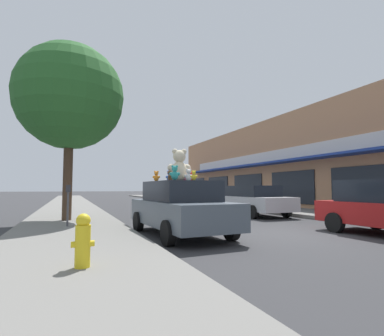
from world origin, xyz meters
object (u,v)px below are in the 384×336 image
teddy_bear_white (189,175)px  teddy_bear_purple (179,178)px  plush_art_car (180,207)px  parked_car_far_center (251,200)px  teddy_bear_red (192,176)px  street_tree (70,97)px  parking_meter (68,200)px  teddy_bear_blue (170,176)px  teddy_bear_orange (156,176)px  teddy_bear_pink (184,175)px  teddy_bear_brown (170,176)px  teddy_bear_yellow (194,176)px  fire_hydrant (83,240)px  teddy_bear_teal (175,173)px  teddy_bear_giant (179,166)px

teddy_bear_white → teddy_bear_purple: bearing=-77.7°
plush_art_car → parked_car_far_center: 7.13m
teddy_bear_purple → parked_car_far_center: bearing=-171.8°
teddy_bear_red → street_tree: (-3.36, 3.93, 3.09)m
parked_car_far_center → parking_meter: 8.80m
teddy_bear_blue → teddy_bear_orange: (-0.53, -0.40, -0.02)m
parked_car_far_center → teddy_bear_pink: bearing=-140.3°
parked_car_far_center → street_tree: street_tree is taller
teddy_bear_red → teddy_bear_white: 0.27m
plush_art_car → teddy_bear_brown: teddy_bear_brown is taller
teddy_bear_orange → parking_meter: 2.94m
teddy_bear_red → teddy_bear_yellow: size_ratio=1.15×
street_tree → teddy_bear_purple: bearing=-47.7°
teddy_bear_yellow → teddy_bear_white: bearing=-77.8°
fire_hydrant → parking_meter: parking_meter is taller
teddy_bear_red → teddy_bear_purple: 0.54m
teddy_bear_yellow → parked_car_far_center: (5.42, 5.54, -0.88)m
teddy_bear_purple → teddy_bear_orange: 0.74m
teddy_bear_brown → parking_meter: bearing=-93.5°
teddy_bear_blue → fire_hydrant: teddy_bear_blue is taller
teddy_bear_brown → teddy_bear_orange: (-0.44, -0.06, -0.03)m
teddy_bear_white → parking_meter: teddy_bear_white is taller
parking_meter → teddy_bear_teal: bearing=-50.1°
teddy_bear_brown → teddy_bear_purple: (0.29, 0.05, -0.05)m
teddy_bear_red → teddy_bear_teal: size_ratio=0.80×
plush_art_car → teddy_bear_blue: bearing=91.7°
teddy_bear_yellow → fire_hydrant: bearing=64.2°
parked_car_far_center → street_tree: bearing=-175.6°
teddy_bear_teal → parking_meter: size_ratio=0.30×
teddy_bear_pink → parking_meter: size_ratio=0.30×
teddy_bear_giant → teddy_bear_purple: bearing=-96.6°
teddy_bear_teal → teddy_bear_white: 1.03m
plush_art_car → teddy_bear_giant: (0.02, 0.14, 1.20)m
teddy_bear_purple → parking_meter: 3.51m
teddy_bear_teal → teddy_bear_white: (0.68, 0.77, -0.01)m
teddy_bear_blue → teddy_bear_pink: size_ratio=0.93×
street_tree → teddy_bear_yellow: bearing=-58.3°
teddy_bear_giant → teddy_bear_blue: bearing=-71.7°
teddy_bear_giant → plush_art_car: bearing=93.0°
fire_hydrant → teddy_bear_red: bearing=46.7°
teddy_bear_yellow → teddy_bear_pink: size_ratio=0.68×
teddy_bear_purple → plush_art_car: bearing=45.4°
teddy_bear_purple → parking_meter: (-3.10, 1.49, -0.68)m
parked_car_far_center → teddy_bear_brown: bearing=-143.5°
teddy_bear_teal → teddy_bear_purple: size_ratio=1.45×
parked_car_far_center → teddy_bear_teal: bearing=-137.0°
teddy_bear_white → teddy_bear_purple: size_ratio=1.34×
teddy_bear_giant → street_tree: 5.60m
teddy_bear_orange → street_tree: bearing=-32.6°
teddy_bear_giant → teddy_bear_pink: teddy_bear_giant is taller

